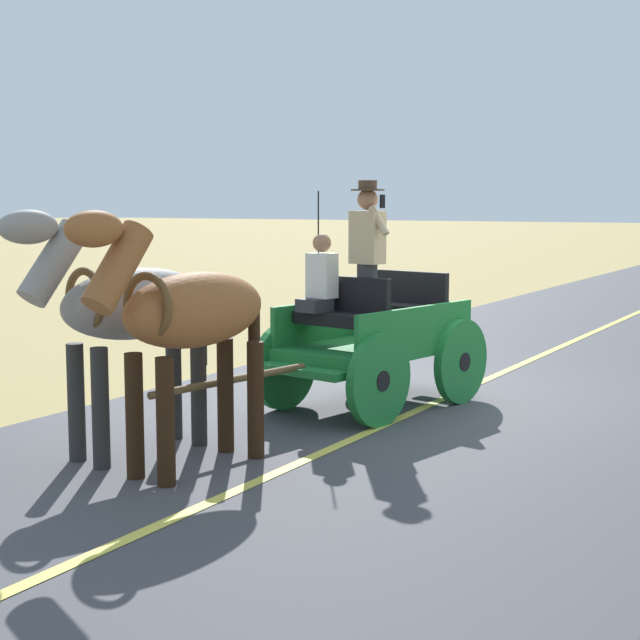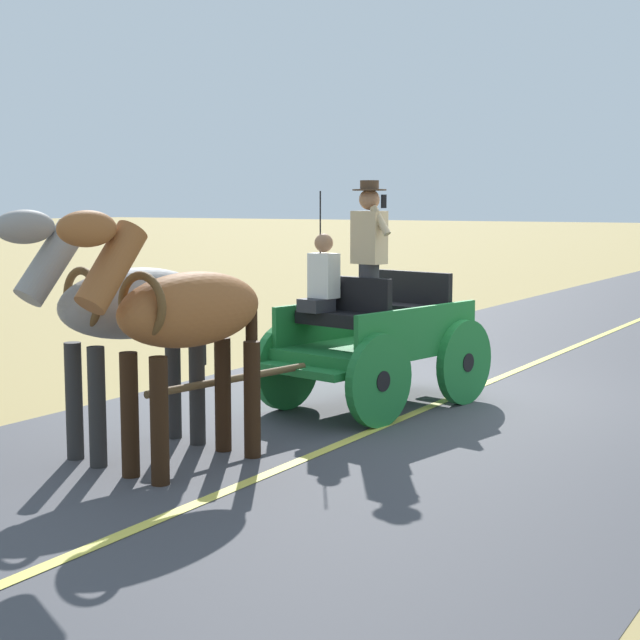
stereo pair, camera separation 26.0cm
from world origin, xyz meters
name	(u,v)px [view 2 (the right image)]	position (x,y,z in m)	size (l,w,h in m)	color
ground_plane	(455,397)	(0.00, 0.00, 0.00)	(200.00, 200.00, 0.00)	tan
road_surface	(455,397)	(0.00, 0.00, 0.00)	(6.64, 160.00, 0.01)	#424247
road_centre_stripe	(455,396)	(0.00, 0.00, 0.01)	(0.12, 160.00, 0.00)	#DBCC4C
horse_drawn_carriage	(372,335)	(0.54, 1.04, 0.82)	(1.82, 4.51, 2.50)	#1E7233
horse_near_side	(182,316)	(0.70, 4.09, 1.32)	(0.75, 2.15, 2.21)	brown
horse_off_side	(125,309)	(1.47, 3.95, 1.32)	(0.88, 2.15, 2.21)	gray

